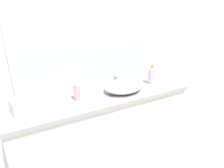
# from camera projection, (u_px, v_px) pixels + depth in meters

# --- Properties ---
(bathroom_wall_rear) EXTENTS (6.00, 0.06, 2.60)m
(bathroom_wall_rear) POSITION_uv_depth(u_px,v_px,m) (78.00, 45.00, 1.89)
(bathroom_wall_rear) COLOR silver
(bathroom_wall_rear) RESTS_ON ground
(vanity_counter) EXTENTS (1.69, 0.51, 0.90)m
(vanity_counter) POSITION_uv_depth(u_px,v_px,m) (102.00, 134.00, 2.01)
(vanity_counter) COLOR beige
(vanity_counter) RESTS_ON ground
(wall_mirror_panel) EXTENTS (1.40, 0.01, 1.25)m
(wall_mirror_panel) POSITION_uv_depth(u_px,v_px,m) (87.00, 20.00, 1.81)
(wall_mirror_panel) COLOR #B2BCC6
(wall_mirror_panel) RESTS_ON vanity_counter
(sink_basin) EXTENTS (0.38, 0.28, 0.10)m
(sink_basin) POSITION_uv_depth(u_px,v_px,m) (124.00, 86.00, 1.86)
(sink_basin) COLOR silver
(sink_basin) RESTS_ON vanity_counter
(faucet) EXTENTS (0.03, 0.15, 0.15)m
(faucet) POSITION_uv_depth(u_px,v_px,m) (116.00, 78.00, 1.98)
(faucet) COLOR silver
(faucet) RESTS_ON vanity_counter
(soap_dispenser) EXTENTS (0.06, 0.06, 0.22)m
(soap_dispenser) POSITION_uv_depth(u_px,v_px,m) (151.00, 75.00, 2.03)
(soap_dispenser) COLOR #C5AFCF
(soap_dispenser) RESTS_ON vanity_counter
(lotion_bottle) EXTENTS (0.06, 0.06, 0.16)m
(lotion_bottle) POSITION_uv_depth(u_px,v_px,m) (77.00, 91.00, 1.70)
(lotion_bottle) COLOR #E19E9A
(lotion_bottle) RESTS_ON vanity_counter
(tissue_box) EXTENTS (0.13, 0.13, 0.16)m
(tissue_box) POSITION_uv_depth(u_px,v_px,m) (19.00, 106.00, 1.48)
(tissue_box) COLOR beige
(tissue_box) RESTS_ON vanity_counter
(candle_jar) EXTENTS (0.06, 0.06, 0.04)m
(candle_jar) POSITION_uv_depth(u_px,v_px,m) (58.00, 102.00, 1.64)
(candle_jar) COLOR silver
(candle_jar) RESTS_ON vanity_counter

